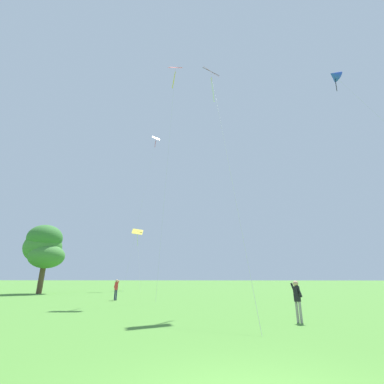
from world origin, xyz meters
name	(u,v)px	position (x,y,z in m)	size (l,w,h in m)	color
kite_black_large	(155,144)	(-11.03, 40.28, 26.25)	(1.62, 11.42, 28.46)	black
kite_red_high	(175,75)	(-4.68, 22.12, 25.74)	(1.83, 6.32, 27.73)	red
kite_yellow_diamond	(138,234)	(-12.19, 36.50, 8.25)	(2.99, 4.96, 9.24)	yellow
kite_pink_low	(212,79)	(-0.21, 14.44, 18.06)	(1.90, 10.58, 19.91)	pink
kite_blue_delta	(334,75)	(13.81, 21.09, 23.57)	(4.56, 10.96, 24.36)	blue
person_near_tree	(116,288)	(-8.31, 17.82, 0.95)	(0.49, 0.28, 1.58)	#2D3351
person_in_red_shirt	(297,297)	(2.85, 7.67, 0.95)	(0.36, 0.46, 1.58)	gray
tree_right_cluster	(45,247)	(-20.53, 26.36, 5.20)	(4.97, 4.45, 7.85)	brown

